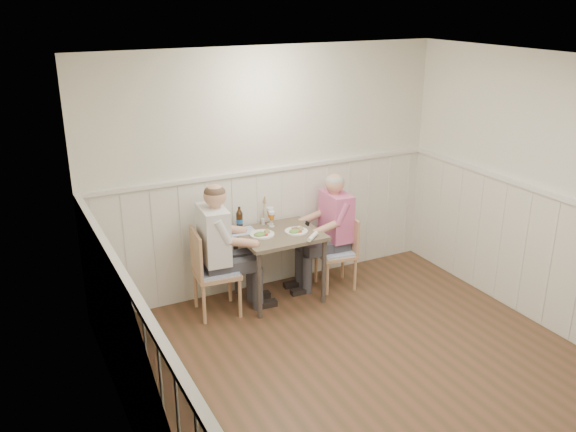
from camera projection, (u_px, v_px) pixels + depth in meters
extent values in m
plane|color=#4B3621|center=(386.00, 388.00, 5.05)|extent=(4.50, 4.50, 0.00)
cube|color=silver|center=(269.00, 171.00, 6.49)|extent=(4.00, 0.04, 2.60)
cube|color=silver|center=(131.00, 300.00, 3.75)|extent=(0.04, 4.50, 2.60)
cube|color=white|center=(407.00, 70.00, 4.16)|extent=(4.00, 4.50, 0.02)
cube|color=white|center=(270.00, 228.00, 6.70)|extent=(3.98, 0.03, 1.30)
cube|color=white|center=(142.00, 388.00, 3.98)|extent=(0.03, 4.48, 1.30)
cube|color=white|center=(565.00, 271.00, 5.67)|extent=(0.03, 4.48, 1.30)
cube|color=silver|center=(270.00, 170.00, 6.45)|extent=(3.98, 0.06, 0.04)
cube|color=silver|center=(135.00, 297.00, 3.76)|extent=(0.06, 4.48, 0.04)
cube|color=silver|center=(575.00, 203.00, 5.43)|extent=(0.06, 4.48, 0.04)
cube|color=brown|center=(279.00, 235.00, 6.31)|extent=(0.84, 0.70, 0.04)
cylinder|color=#3F3833|center=(259.00, 286.00, 6.03)|extent=(0.05, 0.05, 0.71)
cylinder|color=#3F3833|center=(236.00, 263.00, 6.53)|extent=(0.05, 0.05, 0.71)
cylinder|color=#3F3833|center=(324.00, 272.00, 6.34)|extent=(0.05, 0.05, 0.71)
cylinder|color=#3F3833|center=(297.00, 251.00, 6.84)|extent=(0.05, 0.05, 0.71)
cube|color=tan|center=(336.00, 254.00, 6.68)|extent=(0.43, 0.43, 0.04)
cube|color=#5F7EC1|center=(336.00, 251.00, 6.67)|extent=(0.39, 0.39, 0.03)
cube|color=tan|center=(351.00, 233.00, 6.66)|extent=(0.08, 0.38, 0.40)
cylinder|color=tan|center=(355.00, 275.00, 6.65)|extent=(0.03, 0.03, 0.37)
cylinder|color=tan|center=(327.00, 279.00, 6.55)|extent=(0.03, 0.03, 0.37)
cylinder|color=tan|center=(343.00, 263.00, 6.94)|extent=(0.03, 0.03, 0.37)
cylinder|color=tan|center=(316.00, 267.00, 6.84)|extent=(0.03, 0.03, 0.37)
cube|color=tan|center=(217.00, 273.00, 6.11)|extent=(0.47, 0.47, 0.04)
cube|color=#5F7EC1|center=(216.00, 270.00, 6.10)|extent=(0.42, 0.42, 0.03)
cube|color=tan|center=(196.00, 253.00, 5.96)|extent=(0.07, 0.43, 0.45)
cylinder|color=tan|center=(196.00, 289.00, 6.29)|extent=(0.04, 0.04, 0.42)
cylinder|color=tan|center=(230.00, 283.00, 6.41)|extent=(0.04, 0.04, 0.42)
cylinder|color=tan|center=(204.00, 305.00, 5.97)|extent=(0.04, 0.04, 0.42)
cylinder|color=tan|center=(240.00, 298.00, 6.09)|extent=(0.04, 0.04, 0.42)
cube|color=#3F3F47|center=(333.00, 265.00, 6.82)|extent=(0.43, 0.40, 0.43)
cube|color=#3F3F47|center=(319.00, 246.00, 6.66)|extent=(0.41, 0.36, 0.12)
cube|color=#CE6198|center=(335.00, 216.00, 6.62)|extent=(0.25, 0.43, 0.52)
sphere|color=tan|center=(336.00, 183.00, 6.49)|extent=(0.21, 0.21, 0.21)
sphere|color=#A5A5A0|center=(336.00, 181.00, 6.48)|extent=(0.20, 0.20, 0.20)
cube|color=black|center=(306.00, 220.00, 6.49)|extent=(0.02, 0.07, 0.12)
cube|color=#3F3F47|center=(218.00, 291.00, 6.20)|extent=(0.48, 0.44, 0.45)
cube|color=#3F3F47|center=(236.00, 262.00, 6.17)|extent=(0.45, 0.40, 0.13)
cube|color=silver|center=(216.00, 234.00, 5.99)|extent=(0.28, 0.46, 0.55)
sphere|color=tan|center=(214.00, 196.00, 5.85)|extent=(0.22, 0.22, 0.22)
sphere|color=#4C3828|center=(214.00, 193.00, 5.84)|extent=(0.21, 0.21, 0.21)
cylinder|color=white|center=(296.00, 231.00, 6.32)|extent=(0.24, 0.24, 0.02)
ellipsoid|color=#3F722D|center=(294.00, 230.00, 6.27)|extent=(0.12, 0.10, 0.04)
sphere|color=tan|center=(300.00, 228.00, 6.34)|extent=(0.03, 0.03, 0.03)
cube|color=brown|center=(295.00, 228.00, 6.36)|extent=(0.07, 0.04, 0.01)
cylinder|color=white|center=(300.00, 227.00, 6.38)|extent=(0.05, 0.05, 0.03)
cylinder|color=white|center=(262.00, 234.00, 6.23)|extent=(0.26, 0.26, 0.02)
ellipsoid|color=#3F722D|center=(260.00, 233.00, 6.18)|extent=(0.12, 0.10, 0.05)
sphere|color=tan|center=(267.00, 231.00, 6.26)|extent=(0.03, 0.03, 0.03)
cylinder|color=silver|center=(270.00, 224.00, 6.52)|extent=(0.07, 0.07, 0.01)
cylinder|color=silver|center=(270.00, 220.00, 6.51)|extent=(0.01, 0.01, 0.08)
cone|color=#C86915|center=(270.00, 214.00, 6.48)|extent=(0.08, 0.08, 0.07)
cylinder|color=silver|center=(270.00, 209.00, 6.47)|extent=(0.08, 0.08, 0.03)
cylinder|color=silver|center=(272.00, 226.00, 6.47)|extent=(0.06, 0.06, 0.01)
cylinder|color=silver|center=(272.00, 223.00, 6.45)|extent=(0.01, 0.01, 0.07)
cone|color=#C86915|center=(272.00, 217.00, 6.43)|extent=(0.07, 0.07, 0.07)
cylinder|color=silver|center=(272.00, 213.00, 6.42)|extent=(0.07, 0.07, 0.03)
cylinder|color=black|center=(240.00, 222.00, 6.34)|extent=(0.07, 0.07, 0.18)
cone|color=black|center=(239.00, 211.00, 6.30)|extent=(0.07, 0.07, 0.04)
cylinder|color=black|center=(239.00, 208.00, 6.29)|extent=(0.03, 0.03, 0.03)
cylinder|color=#1B5297|center=(240.00, 221.00, 6.34)|extent=(0.07, 0.07, 0.05)
cylinder|color=white|center=(313.00, 237.00, 6.14)|extent=(0.19, 0.17, 0.05)
cylinder|color=silver|center=(263.00, 222.00, 6.51)|extent=(0.04, 0.04, 0.07)
cylinder|color=tan|center=(263.00, 211.00, 6.47)|extent=(0.02, 0.02, 0.22)
cone|color=tan|center=(263.00, 199.00, 6.42)|extent=(0.03, 0.03, 0.08)
cube|color=#5F7EC1|center=(242.00, 231.00, 6.33)|extent=(0.30, 0.24, 0.01)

